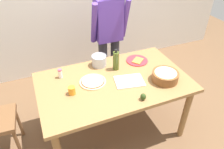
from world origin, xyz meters
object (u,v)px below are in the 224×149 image
cutting_board_white (129,81)px  dining_table (114,87)px  steel_pot (99,60)px  olive_oil_bottle (116,61)px  cup_orange (72,90)px  pizza_raw_on_board (93,82)px  person_cook (109,33)px  popcorn_bowl (165,75)px  avocado (143,97)px  salt_shaker (60,73)px  plate_with_slice (137,61)px

cutting_board_white → dining_table: bearing=153.5°
steel_pot → olive_oil_bottle: bearing=-44.4°
olive_oil_bottle → cutting_board_white: (0.04, -0.27, -0.11)m
cup_orange → pizza_raw_on_board: bearing=21.7°
person_cook → popcorn_bowl: 0.99m
popcorn_bowl → avocado: (-0.36, -0.18, -0.03)m
steel_pot → cutting_board_white: (0.19, -0.42, -0.06)m
avocado → steel_pot: bearing=104.6°
olive_oil_bottle → avocado: bearing=-86.3°
pizza_raw_on_board → avocado: size_ratio=4.02×
pizza_raw_on_board → olive_oil_bottle: olive_oil_bottle is taller
salt_shaker → plate_with_slice: bearing=-1.3°
popcorn_bowl → avocado: popcorn_bowl is taller
person_cook → salt_shaker: (-0.76, -0.48, -0.13)m
plate_with_slice → steel_pot: steel_pot is taller
person_cook → pizza_raw_on_board: (-0.46, -0.69, -0.17)m
plate_with_slice → olive_oil_bottle: olive_oil_bottle is taller
plate_with_slice → cup_orange: 0.92m
person_cook → pizza_raw_on_board: person_cook is taller
cutting_board_white → avocado: avocado is taller
dining_table → salt_shaker: salt_shaker is taller
person_cook → olive_oil_bottle: person_cook is taller
olive_oil_bottle → avocado: 0.58m
person_cook → cutting_board_white: 0.85m
cup_orange → salt_shaker: salt_shaker is taller
plate_with_slice → steel_pot: bearing=168.9°
pizza_raw_on_board → avocado: bearing=-50.5°
person_cook → cutting_board_white: bearing=-96.7°
steel_pot → cutting_board_white: steel_pot is taller
person_cook → olive_oil_bottle: bearing=-103.7°
plate_with_slice → salt_shaker: size_ratio=2.45×
olive_oil_bottle → steel_pot: 0.22m
olive_oil_bottle → pizza_raw_on_board: bearing=-157.2°
pizza_raw_on_board → cup_orange: (-0.25, -0.10, 0.03)m
salt_shaker → cutting_board_white: 0.75m
popcorn_bowl → steel_pot: (-0.55, 0.54, 0.00)m
olive_oil_bottle → salt_shaker: 0.63m
plate_with_slice → avocado: 0.69m
plate_with_slice → pizza_raw_on_board: bearing=-162.9°
person_cook → cutting_board_white: size_ratio=5.40×
pizza_raw_on_board → salt_shaker: (-0.30, 0.21, 0.04)m
popcorn_bowl → olive_oil_bottle: olive_oil_bottle is taller
cup_orange → cutting_board_white: bearing=-3.5°
person_cook → salt_shaker: size_ratio=15.28×
plate_with_slice → salt_shaker: salt_shaker is taller
popcorn_bowl → cutting_board_white: bearing=161.5°
person_cook → dining_table: bearing=-108.0°
dining_table → cutting_board_white: size_ratio=5.33×
dining_table → person_cook: size_ratio=0.99×
cutting_board_white → person_cook: bearing=83.3°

